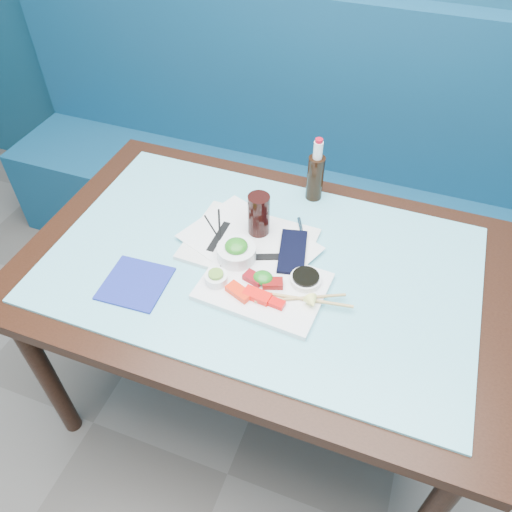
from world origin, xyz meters
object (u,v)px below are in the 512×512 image
(serving_tray, at_px, (249,244))
(blue_napkin, at_px, (135,283))
(dining_table, at_px, (261,283))
(cola_bottle_body, at_px, (315,178))
(cola_glass, at_px, (259,215))
(seaweed_bowl, at_px, (237,253))
(sashimi_plate, at_px, (263,286))
(booth_bench, at_px, (323,196))

(serving_tray, relative_size, blue_napkin, 2.14)
(blue_napkin, bearing_deg, serving_tray, 46.25)
(dining_table, relative_size, cola_bottle_body, 9.06)
(cola_glass, relative_size, cola_bottle_body, 0.87)
(seaweed_bowl, distance_m, blue_napkin, 0.30)
(cola_bottle_body, bearing_deg, blue_napkin, -123.42)
(sashimi_plate, xyz_separation_m, blue_napkin, (-0.34, -0.11, -0.01))
(dining_table, distance_m, serving_tray, 0.12)
(serving_tray, bearing_deg, sashimi_plate, -54.36)
(booth_bench, xyz_separation_m, sashimi_plate, (0.04, -0.93, 0.39))
(dining_table, relative_size, sashimi_plate, 4.19)
(blue_napkin, bearing_deg, seaweed_bowl, 37.51)
(dining_table, distance_m, seaweed_bowl, 0.15)
(booth_bench, xyz_separation_m, serving_tray, (-0.06, -0.79, 0.39))
(dining_table, height_order, cola_bottle_body, cola_bottle_body)
(cola_glass, bearing_deg, seaweed_bowl, -98.75)
(sashimi_plate, height_order, cola_bottle_body, cola_bottle_body)
(seaweed_bowl, relative_size, cola_glass, 0.83)
(sashimi_plate, bearing_deg, booth_bench, 96.35)
(booth_bench, height_order, sashimi_plate, booth_bench)
(booth_bench, height_order, serving_tray, booth_bench)
(serving_tray, xyz_separation_m, blue_napkin, (-0.24, -0.25, -0.00))
(dining_table, bearing_deg, booth_bench, 90.00)
(seaweed_bowl, bearing_deg, dining_table, 19.40)
(booth_bench, bearing_deg, sashimi_plate, -87.59)
(dining_table, height_order, cola_glass, cola_glass)
(blue_napkin, bearing_deg, dining_table, 33.98)
(serving_tray, xyz_separation_m, cola_glass, (0.01, 0.05, 0.07))
(sashimi_plate, height_order, seaweed_bowl, seaweed_bowl)
(cola_glass, bearing_deg, cola_bottle_body, 65.66)
(serving_tray, bearing_deg, seaweed_bowl, -95.73)
(booth_bench, bearing_deg, dining_table, -90.00)
(dining_table, relative_size, blue_napkin, 8.19)
(sashimi_plate, distance_m, blue_napkin, 0.36)
(dining_table, xyz_separation_m, serving_tray, (-0.06, 0.05, 0.10))
(booth_bench, bearing_deg, cola_glass, -93.72)
(dining_table, xyz_separation_m, sashimi_plate, (0.04, -0.09, 0.10))
(cola_bottle_body, distance_m, blue_napkin, 0.66)
(booth_bench, bearing_deg, cola_bottle_body, -83.17)
(seaweed_bowl, xyz_separation_m, blue_napkin, (-0.23, -0.18, -0.03))
(blue_napkin, bearing_deg, sashimi_plate, 17.76)
(dining_table, distance_m, blue_napkin, 0.37)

